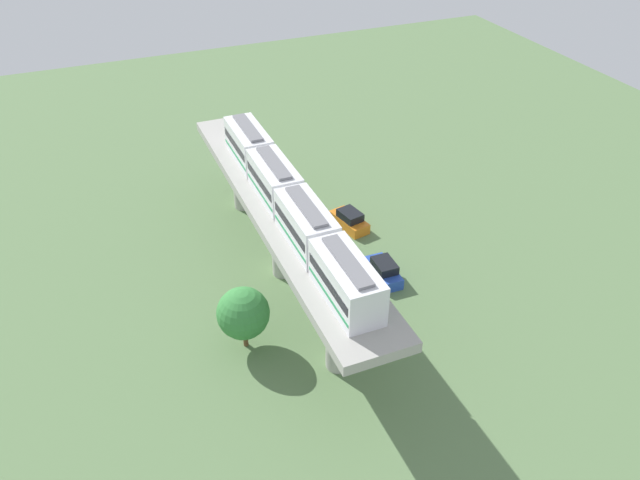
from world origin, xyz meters
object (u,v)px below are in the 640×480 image
Objects in this scene: parked_car_orange at (349,220)px; parked_car_blue at (383,271)px; train at (290,201)px; tree_near_viaduct at (243,313)px.

parked_car_blue is (0.60, 8.16, 0.00)m from parked_car_orange.
train is 10.90m from parked_car_blue.
tree_near_viaduct is (5.58, 5.07, -5.23)m from train.
train is at bearing -137.74° from tree_near_viaduct.
parked_car_orange is at bearing -140.27° from tree_near_viaduct.
tree_near_viaduct is at bearing 42.26° from train.
parked_car_orange is at bearing -142.12° from train.
train is 9.18m from tree_near_viaduct.
parked_car_blue is at bearing 166.51° from train.
train reaches higher than tree_near_viaduct.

